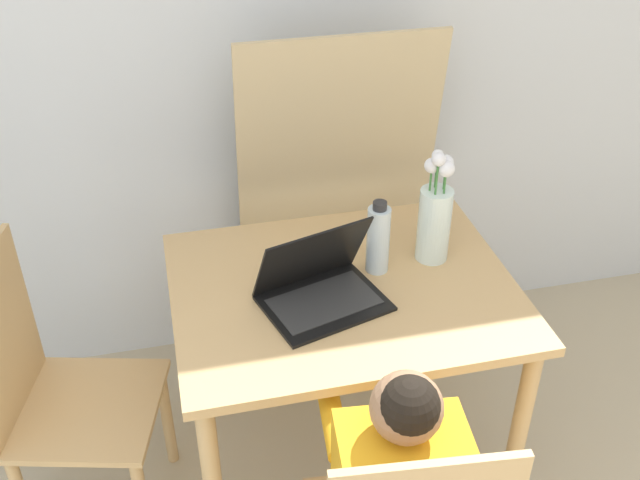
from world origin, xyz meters
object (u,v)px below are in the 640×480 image
(person_seated, at_px, (393,474))
(flower_vase, at_px, (435,216))
(chair_spare, at_px, (59,396))
(laptop, at_px, (319,284))
(water_bottle, at_px, (378,239))

(person_seated, distance_m, flower_vase, 0.76)
(chair_spare, relative_size, flower_vase, 2.57)
(chair_spare, distance_m, laptop, 0.81)
(laptop, bearing_deg, chair_spare, 159.08)
(chair_spare, bearing_deg, flower_vase, -72.48)
(chair_spare, distance_m, person_seated, 0.99)
(water_bottle, bearing_deg, laptop, -153.14)
(chair_spare, height_order, water_bottle, water_bottle)
(person_seated, bearing_deg, water_bottle, -96.68)
(flower_vase, height_order, water_bottle, flower_vase)
(person_seated, height_order, flower_vase, flower_vase)
(person_seated, distance_m, laptop, 0.54)
(laptop, bearing_deg, water_bottle, 10.62)
(person_seated, height_order, water_bottle, water_bottle)
(person_seated, relative_size, flower_vase, 2.65)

